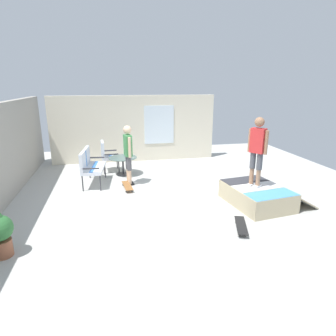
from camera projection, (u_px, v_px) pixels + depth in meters
ground_plane at (168, 198)px, 7.57m from camera, size 12.00×12.00×0.10m
house_facade at (135, 129)px, 10.70m from camera, size 0.23×6.00×2.42m
skate_ramp at (257, 195)px, 6.98m from camera, size 1.79×1.99×0.46m
patio_bench at (90, 164)px, 8.28m from camera, size 1.30×0.67×1.02m
patio_chair_near_house at (107, 153)px, 9.50m from camera, size 0.66×0.59×1.02m
patio_table at (123, 162)px, 9.22m from camera, size 0.90×0.90×0.57m
person_watching at (128, 151)px, 8.15m from camera, size 0.47×0.29×1.71m
person_skater at (257, 147)px, 6.65m from camera, size 0.41×0.36×1.64m
skateboard_by_bench at (127, 186)px, 8.05m from camera, size 0.82×0.28×0.10m
skateboard_spare at (241, 225)px, 5.80m from camera, size 0.82×0.45×0.10m
potted_plant at (0, 231)px, 4.80m from camera, size 0.44×0.44×0.92m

